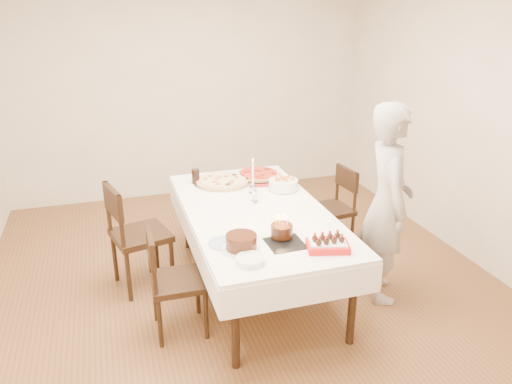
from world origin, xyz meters
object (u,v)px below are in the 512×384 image
object	(u,v)px
pizza_pepperoni	(258,175)
birthday_cake	(282,227)
chair_left_savory	(141,235)
taper_candle	(253,175)
layer_cake	(241,242)
person	(387,204)
pizza_white	(222,181)
chair_left_dessert	(178,281)
pasta_bowl	(283,184)
dining_table	(256,250)
cola_glass	(196,176)
chair_right_savory	(330,210)
strawberry_box	(328,245)

from	to	relation	value
pizza_pepperoni	birthday_cake	bearing A→B (deg)	-100.21
chair_left_savory	taper_candle	world-z (taller)	taper_candle
pizza_pepperoni	layer_cake	xyz separation A→B (m)	(-0.58, -1.43, 0.03)
person	pizza_white	world-z (taller)	person
chair_left_dessert	pasta_bowl	xyz separation A→B (m)	(1.12, 0.78, 0.38)
person	pizza_pepperoni	distance (m)	1.40
dining_table	pizza_pepperoni	distance (m)	0.92
dining_table	chair_left_dessert	xyz separation A→B (m)	(-0.74, -0.40, 0.05)
birthday_cake	cola_glass	bearing A→B (deg)	105.99
chair_right_savory	layer_cake	bearing A→B (deg)	-143.84
chair_right_savory	pasta_bowl	distance (m)	0.68
pasta_bowl	taper_candle	bearing A→B (deg)	177.62
dining_table	pizza_pepperoni	bearing A→B (deg)	71.21
pizza_white	cola_glass	xyz separation A→B (m)	(-0.24, 0.08, 0.05)
pasta_bowl	cola_glass	world-z (taller)	cola_glass
pasta_bowl	taper_candle	world-z (taller)	taper_candle
pizza_pepperoni	pasta_bowl	size ratio (longest dim) A/B	1.66
dining_table	strawberry_box	xyz separation A→B (m)	(0.28, -0.82, 0.41)
chair_left_savory	pizza_pepperoni	distance (m)	1.32
chair_right_savory	pasta_bowl	xyz separation A→B (m)	(-0.55, -0.13, 0.38)
pasta_bowl	pizza_white	bearing A→B (deg)	146.27
pasta_bowl	cola_glass	xyz separation A→B (m)	(-0.74, 0.41, 0.02)
chair_right_savory	strawberry_box	size ratio (longest dim) A/B	2.90
pizza_white	pizza_pepperoni	bearing A→B (deg)	11.59
chair_left_savory	layer_cake	distance (m)	1.22
cola_glass	layer_cake	distance (m)	1.43
taper_candle	pasta_bowl	bearing A→B (deg)	-2.38
strawberry_box	birthday_cake	bearing A→B (deg)	132.91
strawberry_box	person	bearing A→B (deg)	30.27
chair_left_savory	pasta_bowl	bearing A→B (deg)	166.90
dining_table	pizza_pepperoni	xyz separation A→B (m)	(0.27, 0.79, 0.40)
pizza_pepperoni	cola_glass	xyz separation A→B (m)	(-0.63, -0.00, 0.05)
taper_candle	strawberry_box	world-z (taller)	taper_candle
chair_right_savory	person	size ratio (longest dim) A/B	0.50
pasta_bowl	taper_candle	xyz separation A→B (m)	(-0.29, 0.01, 0.12)
dining_table	chair_left_savory	world-z (taller)	chair_left_savory
pasta_bowl	layer_cake	xyz separation A→B (m)	(-0.69, -1.02, 0.00)
chair_right_savory	layer_cake	distance (m)	1.73
cola_glass	strawberry_box	size ratio (longest dim) A/B	0.48
chair_right_savory	chair_left_savory	size ratio (longest dim) A/B	0.87
chair_left_savory	birthday_cake	xyz separation A→B (m)	(0.97, -0.90, 0.35)
chair_left_savory	pasta_bowl	size ratio (longest dim) A/B	3.60
pasta_bowl	pizza_pepperoni	bearing A→B (deg)	105.43
chair_left_dessert	pizza_white	bearing A→B (deg)	-118.52
dining_table	taper_candle	distance (m)	0.67
cola_glass	layer_cake	xyz separation A→B (m)	(0.05, -1.43, -0.01)
chair_left_dessert	taper_candle	world-z (taller)	taper_candle
chair_left_dessert	chair_left_savory	bearing A→B (deg)	-74.17
layer_cake	strawberry_box	distance (m)	0.61
person	chair_right_savory	bearing A→B (deg)	20.94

